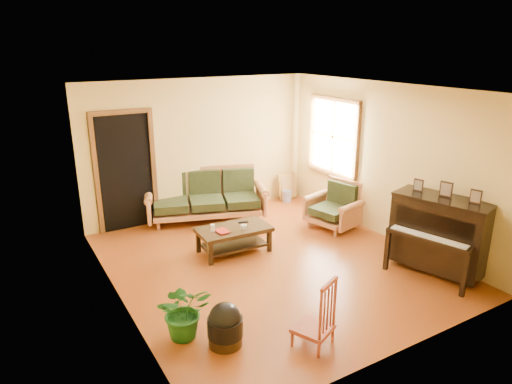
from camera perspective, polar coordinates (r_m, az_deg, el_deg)
floor at (r=7.05m, az=1.86°, el=-8.78°), size 5.00×5.00×0.00m
doorway at (r=8.31m, az=-15.97°, el=2.30°), size 1.08×0.16×2.05m
window at (r=8.82m, az=9.65°, el=6.82°), size 0.12×1.36×1.46m
sofa at (r=8.58m, az=-6.23°, el=-0.47°), size 2.37×1.57×0.94m
coffee_table at (r=7.31m, az=-2.80°, el=-5.97°), size 1.17×0.67×0.42m
armchair at (r=8.27m, az=9.55°, el=-1.67°), size 0.98×1.01×0.85m
piano at (r=7.05m, az=21.87°, el=-5.07°), size 1.09×1.46×1.14m
footstool at (r=5.25m, az=-3.88°, el=-16.77°), size 0.52×0.52×0.38m
red_chair at (r=5.16m, az=7.23°, el=-14.63°), size 0.52×0.54×0.82m
leaning_frame at (r=9.75m, az=3.95°, el=0.78°), size 0.44×0.14×0.58m
ceramic_crock at (r=9.63m, az=3.89°, el=-0.51°), size 0.21×0.21×0.24m
potted_plant at (r=5.34m, az=-8.93°, el=-14.41°), size 0.73×0.67×0.68m
book at (r=7.04m, az=-4.86°, el=-5.07°), size 0.19×0.25×0.02m
candle at (r=7.08m, az=-5.44°, el=-4.51°), size 0.09×0.09×0.12m
glass_jar at (r=7.17m, az=-1.54°, el=-4.37°), size 0.13×0.13×0.06m
remote at (r=7.42m, az=-1.62°, el=-3.77°), size 0.17×0.08×0.02m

